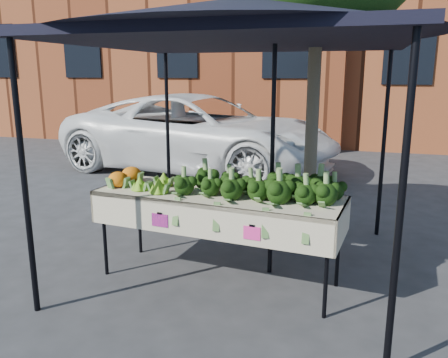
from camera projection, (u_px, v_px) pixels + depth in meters
ground at (198, 277)px, 4.63m from camera, size 90.00×90.00×0.00m
table at (218, 238)px, 4.47m from camera, size 2.47×1.03×0.90m
canopy at (240, 140)px, 4.62m from camera, size 3.16×3.16×2.74m
broccoli_heap at (258, 182)px, 4.25m from camera, size 1.61×0.58×0.27m
romanesco_cluster at (154, 179)px, 4.52m from camera, size 0.44×0.48×0.21m
cauliflower_pair at (125, 176)px, 4.71m from camera, size 0.24×0.44×0.19m
vehicle at (198, 28)px, 9.04m from camera, size 2.00×2.89×5.80m
street_tree at (314, 71)px, 4.89m from camera, size 2.09×2.09×4.12m
building_left at (181, 2)px, 16.21m from camera, size 12.00×8.00×9.00m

